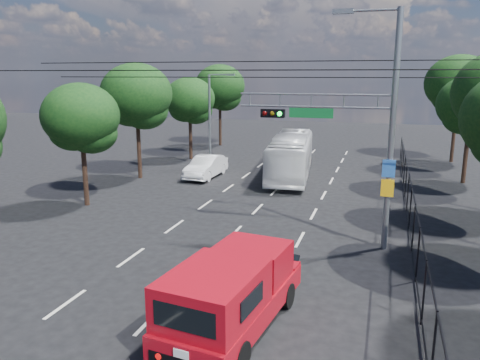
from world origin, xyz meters
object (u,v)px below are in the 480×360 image
at_px(white_bus, 291,156).
at_px(white_van, 206,167).
at_px(navy_hatchback, 232,261).
at_px(red_pickup, 233,291).
at_px(signal_mast, 361,121).

bearing_deg(white_bus, white_van, -166.32).
height_order(navy_hatchback, white_van, white_van).
xyz_separation_m(red_pickup, white_van, (-7.99, 18.40, -0.42)).
xyz_separation_m(signal_mast, white_van, (-10.78, 10.56, -4.49)).
height_order(red_pickup, white_van, red_pickup).
distance_m(white_bus, white_van, 5.98).
bearing_deg(white_van, red_pickup, -64.84).
relative_size(signal_mast, white_bus, 0.89).
height_order(navy_hatchback, white_bus, white_bus).
distance_m(signal_mast, red_pickup, 9.27).
bearing_deg(navy_hatchback, red_pickup, -75.09).
relative_size(signal_mast, navy_hatchback, 2.39).
xyz_separation_m(red_pickup, white_bus, (-2.41, 20.45, 0.31)).
bearing_deg(white_bus, navy_hatchback, -92.06).
relative_size(red_pickup, white_bus, 0.57).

